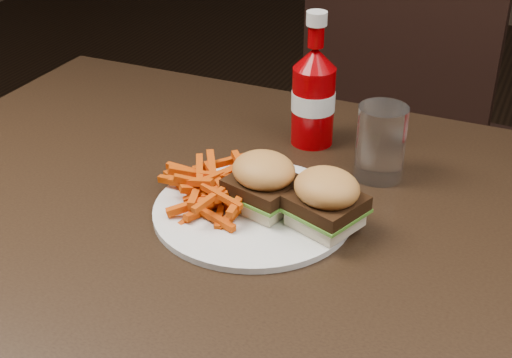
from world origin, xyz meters
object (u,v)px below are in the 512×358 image
at_px(chair_far, 411,151).
at_px(tumbler, 381,143).
at_px(ketchup_bottle, 313,108).
at_px(dining_table, 262,219).
at_px(plate, 253,211).

bearing_deg(chair_far, tumbler, 101.63).
xyz_separation_m(chair_far, ketchup_bottle, (-0.04, -0.65, 0.38)).
distance_m(dining_table, ketchup_bottle, 0.23).
bearing_deg(dining_table, chair_far, 87.56).
bearing_deg(ketchup_bottle, plate, -89.49).
bearing_deg(ketchup_bottle, dining_table, -88.19).
distance_m(dining_table, plate, 0.03).
xyz_separation_m(ketchup_bottle, tumbler, (0.13, -0.07, -0.01)).
bearing_deg(chair_far, plate, 92.13).
relative_size(dining_table, plate, 4.36).
height_order(plate, tumbler, tumbler).
relative_size(plate, ketchup_bottle, 2.00).
bearing_deg(plate, dining_table, 76.38).
relative_size(chair_far, tumbler, 3.89).
relative_size(dining_table, tumbler, 10.45).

